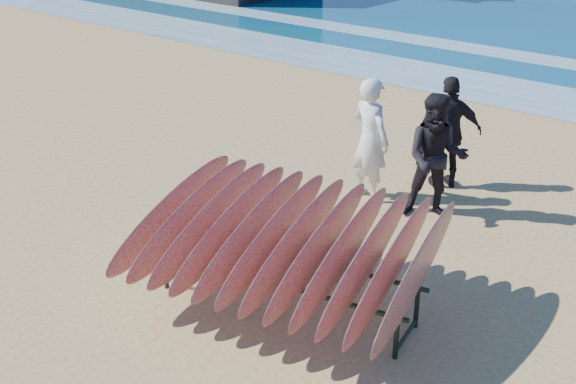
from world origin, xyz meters
name	(u,v)px	position (x,y,z in m)	size (l,w,h in m)	color
ground	(247,282)	(0.00, 0.00, 0.00)	(120.00, 120.00, 0.00)	tan
foam_near	(554,100)	(0.00, 10.00, 0.01)	(160.00, 160.00, 0.00)	white
surfboard_rack	(285,240)	(0.72, -0.11, 0.88)	(3.64, 3.23, 1.40)	black
person_white	(370,140)	(-0.27, 3.07, 0.96)	(0.70, 0.46, 1.92)	white
person_dark_a	(436,158)	(0.83, 3.11, 0.93)	(0.91, 0.71, 1.86)	black
person_dark_b	(448,133)	(0.41, 4.24, 0.90)	(1.06, 0.44, 1.81)	black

